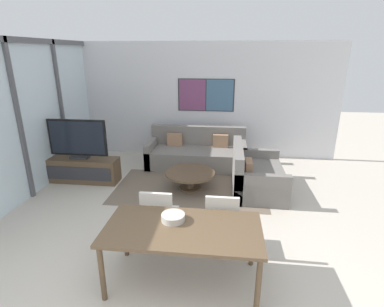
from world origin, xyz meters
TOP-DOWN VIEW (x-y plane):
  - wall_back at (0.01, 5.50)m, footprint 6.77×0.09m
  - window_wall_left at (-2.88, 2.75)m, footprint 0.07×5.50m
  - area_rug at (0.03, 3.41)m, footprint 2.92×1.69m
  - tv_console at (-2.25, 3.52)m, footprint 1.54×0.44m
  - television at (-2.25, 3.53)m, footprint 1.20×0.20m
  - sofa_main at (0.03, 4.73)m, footprint 2.26×0.96m
  - sofa_side at (1.25, 3.53)m, footprint 0.96×1.53m
  - coffee_table at (0.03, 3.41)m, footprint 0.97×0.97m
  - dining_table at (0.25, 0.92)m, footprint 1.75×0.88m
  - dining_chair_left at (-0.17, 1.57)m, footprint 0.46×0.46m
  - dining_chair_centre at (0.68, 1.55)m, footprint 0.46×0.46m
  - fruit_bowl at (0.12, 1.05)m, footprint 0.28×0.28m

SIDE VIEW (x-z plane):
  - area_rug at x=0.03m, z-range 0.00..0.01m
  - tv_console at x=-2.25m, z-range 0.00..0.50m
  - coffee_table at x=0.03m, z-range 0.09..0.44m
  - sofa_side at x=1.25m, z-range -0.16..0.71m
  - sofa_main at x=0.03m, z-range -0.16..0.71m
  - dining_chair_left at x=-0.17m, z-range 0.06..0.92m
  - dining_chair_centre at x=0.68m, z-range 0.06..0.92m
  - dining_table at x=0.25m, z-range 0.29..1.01m
  - fruit_bowl at x=0.12m, z-range 0.73..0.81m
  - television at x=-2.25m, z-range 0.50..1.31m
  - wall_back at x=0.01m, z-range 0.00..2.80m
  - window_wall_left at x=-2.88m, z-range 0.13..2.93m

